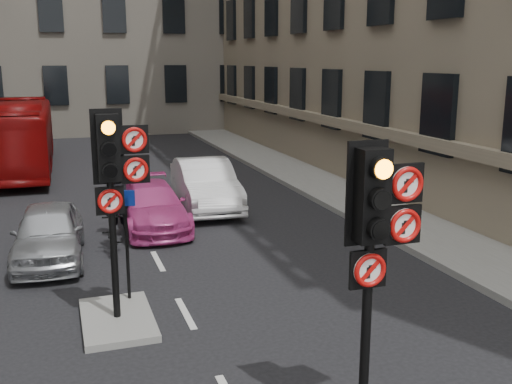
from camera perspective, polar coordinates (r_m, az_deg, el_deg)
pavement_right at (r=19.76m, az=9.68°, el=-0.47°), size 3.00×50.00×0.16m
centre_island at (r=10.89m, az=-13.05°, el=-11.73°), size 1.20×2.00×0.12m
signal_near at (r=7.12m, az=11.47°, el=-3.18°), size 0.91×0.40×3.58m
signal_far at (r=10.11m, az=-13.30°, el=2.09°), size 0.91×0.40×3.58m
car_silver at (r=14.33m, az=-19.16°, el=-3.70°), size 1.71×3.83×1.28m
car_white at (r=18.30m, az=-4.86°, el=0.73°), size 1.79×4.54×1.47m
car_pink at (r=16.41m, az=-9.87°, el=-1.32°), size 1.69×4.10×1.19m
bus_red at (r=26.12m, az=-21.63°, el=4.96°), size 2.52×10.19×2.83m
motorcycle at (r=14.57m, az=-13.53°, el=-3.61°), size 0.50×1.70×1.02m
motorcyclist at (r=15.68m, az=-13.03°, el=-1.05°), size 0.66×0.45×1.75m
info_sign at (r=11.13m, az=-12.25°, el=-3.50°), size 0.35×0.16×2.07m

